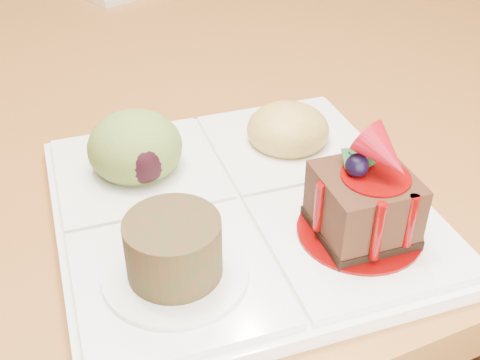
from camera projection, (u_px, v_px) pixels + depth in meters
name	position (u px, v px, depth m)	size (l,w,h in m)	color
ground	(178.00, 267.00, 1.52)	(6.00, 6.00, 0.00)	#592C19
dining_table	(156.00, 1.00, 1.13)	(1.00, 1.80, 0.75)	#955F26
chair_right	(432.00, 12.00, 1.42)	(0.52, 0.52, 0.99)	black
sampler_plate	(236.00, 190.00, 0.49)	(0.32, 0.32, 0.11)	white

